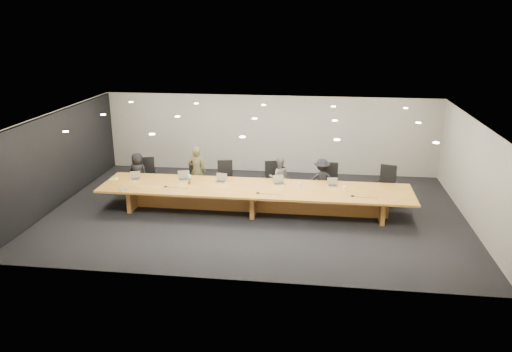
{
  "coord_description": "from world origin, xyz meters",
  "views": [
    {
      "loc": [
        1.78,
        -13.5,
        5.5
      ],
      "look_at": [
        0.0,
        0.3,
        1.0
      ],
      "focal_mm": 35.0,
      "sensor_mm": 36.0,
      "label": 1
    }
  ],
  "objects": [
    {
      "name": "lime_gadget",
      "position": [
        -4.36,
        0.19,
        0.78
      ],
      "size": [
        0.18,
        0.15,
        0.03
      ],
      "primitive_type": "cube",
      "rotation": [
        0.0,
        0.0,
        -0.41
      ],
      "color": "#53B931",
      "rests_on": "notepad"
    },
    {
      "name": "laptop_a",
      "position": [
        -3.69,
        0.28,
        0.87
      ],
      "size": [
        0.35,
        0.3,
        0.23
      ],
      "primitive_type": null,
      "rotation": [
        0.0,
        0.0,
        0.34
      ],
      "color": "tan",
      "rests_on": "conference_table"
    },
    {
      "name": "chair_right",
      "position": [
        2.18,
        1.28,
        0.58
      ],
      "size": [
        0.6,
        0.6,
        1.17
      ],
      "primitive_type": null,
      "rotation": [
        0.0,
        0.0,
        0.01
      ],
      "color": "black",
      "rests_on": "ground"
    },
    {
      "name": "left_wall_panel",
      "position": [
        -5.94,
        0.0,
        1.37
      ],
      "size": [
        0.08,
        7.84,
        2.74
      ],
      "primitive_type": "cube",
      "color": "black",
      "rests_on": "ground"
    },
    {
      "name": "chair_left",
      "position": [
        -2.2,
        1.33,
        0.52
      ],
      "size": [
        0.66,
        0.66,
        1.04
      ],
      "primitive_type": null,
      "rotation": [
        0.0,
        0.0,
        -0.3
      ],
      "color": "black",
      "rests_on": "ground"
    },
    {
      "name": "chair_mid_right",
      "position": [
        0.41,
        1.33,
        0.57
      ],
      "size": [
        0.7,
        0.7,
        1.15
      ],
      "primitive_type": null,
      "rotation": [
        0.0,
        0.0,
        0.22
      ],
      "color": "black",
      "rests_on": "ground"
    },
    {
      "name": "water_bottle",
      "position": [
        -1.97,
        0.16,
        0.87
      ],
      "size": [
        0.09,
        0.09,
        0.25
      ],
      "primitive_type": "cylinder",
      "rotation": [
        0.0,
        0.0,
        0.2
      ],
      "color": "#AFBFBA",
      "rests_on": "conference_table"
    },
    {
      "name": "mic_center",
      "position": [
        0.16,
        -0.48,
        0.77
      ],
      "size": [
        0.14,
        0.14,
        0.03
      ],
      "primitive_type": "cone",
      "rotation": [
        0.0,
        0.0,
        0.19
      ],
      "color": "black",
      "rests_on": "conference_table"
    },
    {
      "name": "chair_far_left",
      "position": [
        -3.69,
        1.34,
        0.56
      ],
      "size": [
        0.71,
        0.71,
        1.12
      ],
      "primitive_type": null,
      "rotation": [
        0.0,
        0.0,
        0.31
      ],
      "color": "black",
      "rests_on": "ground"
    },
    {
      "name": "paper_cup_near",
      "position": [
        1.27,
        0.34,
        0.8
      ],
      "size": [
        0.11,
        0.11,
        0.1
      ],
      "primitive_type": "cone",
      "rotation": [
        0.0,
        0.0,
        -0.29
      ],
      "color": "silver",
      "rests_on": "conference_table"
    },
    {
      "name": "av_box",
      "position": [
        -3.7,
        -0.66,
        0.77
      ],
      "size": [
        0.24,
        0.22,
        0.03
      ],
      "primitive_type": "cube",
      "rotation": [
        0.0,
        0.0,
        0.39
      ],
      "color": "#AEAEB3",
      "rests_on": "conference_table"
    },
    {
      "name": "laptop_c",
      "position": [
        -1.07,
        0.35,
        0.88
      ],
      "size": [
        0.35,
        0.27,
        0.25
      ],
      "primitive_type": null,
      "rotation": [
        0.0,
        0.0,
        -0.12
      ],
      "color": "#C1AF93",
      "rests_on": "conference_table"
    },
    {
      "name": "notepad",
      "position": [
        -4.35,
        0.2,
        0.76
      ],
      "size": [
        0.26,
        0.23,
        0.01
      ],
      "primitive_type": "cube",
      "rotation": [
        0.0,
        0.0,
        0.24
      ],
      "color": "white",
      "rests_on": "conference_table"
    },
    {
      "name": "person_b",
      "position": [
        -2.0,
        1.18,
        0.8
      ],
      "size": [
        0.59,
        0.4,
        1.6
      ],
      "primitive_type": "imported",
      "rotation": [
        0.0,
        0.0,
        3.11
      ],
      "color": "#3D3821",
      "rests_on": "ground"
    },
    {
      "name": "laptop_b",
      "position": [
        -2.22,
        0.4,
        0.89
      ],
      "size": [
        0.39,
        0.33,
        0.27
      ],
      "primitive_type": null,
      "rotation": [
        0.0,
        0.0,
        0.24
      ],
      "color": "tan",
      "rests_on": "conference_table"
    },
    {
      "name": "paper_cup_far",
      "position": [
        2.56,
        0.13,
        0.8
      ],
      "size": [
        0.1,
        0.1,
        0.1
      ],
      "primitive_type": "cone",
      "rotation": [
        0.0,
        0.0,
        -0.27
      ],
      "color": "white",
      "rests_on": "conference_table"
    },
    {
      "name": "ground",
      "position": [
        0.0,
        0.0,
        0.0
      ],
      "size": [
        12.0,
        12.0,
        0.0
      ],
      "primitive_type": "plane",
      "color": "black",
      "rests_on": "ground"
    },
    {
      "name": "person_d",
      "position": [
        1.92,
        1.17,
        0.67
      ],
      "size": [
        0.93,
        0.62,
        1.35
      ],
      "primitive_type": "imported",
      "rotation": [
        0.0,
        0.0,
        3.28
      ],
      "color": "black",
      "rests_on": "ground"
    },
    {
      "name": "chair_mid_left",
      "position": [
        -1.1,
        1.23,
        0.57
      ],
      "size": [
        0.68,
        0.68,
        1.14
      ],
      "primitive_type": null,
      "rotation": [
        0.0,
        0.0,
        0.19
      ],
      "color": "black",
      "rests_on": "ground"
    },
    {
      "name": "conference_table",
      "position": [
        0.0,
        0.0,
        0.52
      ],
      "size": [
        9.0,
        1.8,
        0.75
      ],
      "color": "#9C6822",
      "rests_on": "ground"
    },
    {
      "name": "mic_right",
      "position": [
        2.76,
        -0.39,
        0.77
      ],
      "size": [
        0.15,
        0.15,
        0.03
      ],
      "primitive_type": "cone",
      "rotation": [
        0.0,
        0.0,
        -0.2
      ],
      "color": "black",
      "rests_on": "conference_table"
    },
    {
      "name": "back_wall",
      "position": [
        0.0,
        4.0,
        1.4
      ],
      "size": [
        12.0,
        0.02,
        2.8
      ],
      "primitive_type": "cube",
      "color": "#B2ADA2",
      "rests_on": "ground"
    },
    {
      "name": "laptop_d",
      "position": [
        0.69,
        0.38,
        0.88
      ],
      "size": [
        0.4,
        0.36,
        0.26
      ],
      "primitive_type": null,
      "rotation": [
        0.0,
        0.0,
        0.43
      ],
      "color": "#B7A68C",
      "rests_on": "conference_table"
    },
    {
      "name": "mic_left",
      "position": [
        -2.57,
        -0.29,
        0.77
      ],
      "size": [
        0.14,
        0.14,
        0.03
      ],
      "primitive_type": "cone",
      "rotation": [
        0.0,
        0.0,
        0.12
      ],
      "color": "black",
      "rests_on": "conference_table"
    },
    {
      "name": "amber_mug",
      "position": [
        -1.95,
        0.04,
        0.8
      ],
      "size": [
        0.1,
        0.1,
        0.1
      ],
      "primitive_type": "cylinder",
      "rotation": [
        0.0,
        0.0,
        -0.16
      ],
      "color": "brown",
      "rests_on": "conference_table"
    },
    {
      "name": "person_c",
      "position": [
        0.61,
        1.25,
        0.67
      ],
      "size": [
        0.74,
        0.63,
        1.34
      ],
      "primitive_type": "imported",
      "rotation": [
        0.0,
        0.0,
        3.35
      ],
      "color": "#5F5F61",
      "rests_on": "ground"
    },
    {
      "name": "chair_far_right",
      "position": [
        3.88,
        1.25,
        0.58
      ],
      "size": [
        0.74,
        0.74,
        1.17
      ],
      "primitive_type": null,
      "rotation": [
        0.0,
        0.0,
        -0.29
      ],
      "color": "black",
      "rests_on": "ground"
    },
    {
      "name": "person_a",
      "position": [
        -3.92,
        1.12,
        0.67
      ],
      "size": [
        0.73,
        0.55,
        1.34
      ],
      "primitive_type": "imported",
      "rotation": [
        0.0,
        0.0,
        2.94
      ],
      "color": "black",
      "rests_on": "ground"
    },
    {
      "name": "laptop_e",
      "position": [
        2.24,
        0.41,
        0.87
      ],
      "size": [
        0.32,
        0.25,
        0.23
      ],
      "primitive_type": null,
      "rotation": [
        0.0,
        0.0,
        0.11
      ],
      "color": "#B9AB8D",
      "rests_on": "conference_table"
    }
  ]
}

